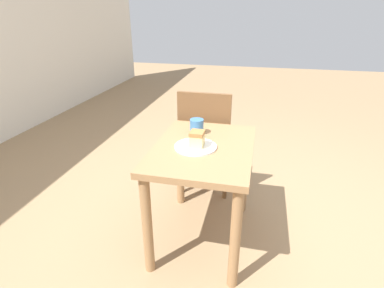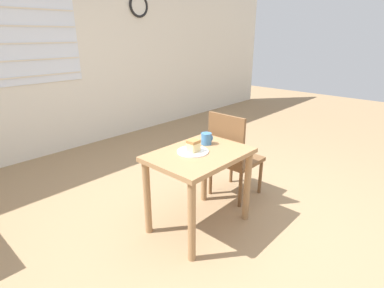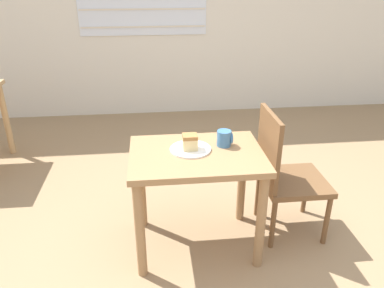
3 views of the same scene
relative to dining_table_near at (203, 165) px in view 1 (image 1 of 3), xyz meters
The scene contains 6 objects.
ground_plane 0.66m from the dining_table_near, 64.67° to the right, with size 14.00×14.00×0.00m, color #997A56.
dining_table_near is the anchor object (origin of this frame).
chair_near_window 0.63m from the dining_table_near, ahead, with size 0.44×0.44×0.92m.
plate 0.15m from the dining_table_near, 128.89° to the left, with size 0.26×0.26×0.01m.
cake_slice 0.20m from the dining_table_near, 139.33° to the left, with size 0.09×0.08×0.10m.
coffee_mug 0.28m from the dining_table_near, 23.68° to the left, with size 0.10×0.09×0.10m.
Camera 1 is at (-1.81, -0.02, 1.48)m, focal length 28.00 mm.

